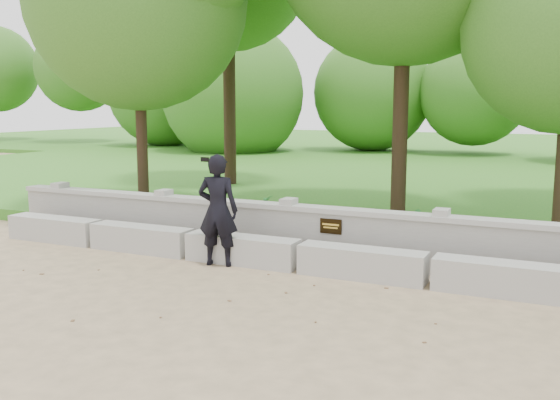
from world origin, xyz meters
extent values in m
plane|color=tan|center=(0.00, 0.00, 0.00)|extent=(80.00, 80.00, 0.00)
cube|color=#26731E|center=(0.00, 14.00, 0.12)|extent=(40.00, 22.00, 0.25)
cube|color=#A7A59E|center=(-5.00, 1.90, 0.23)|extent=(1.90, 0.45, 0.45)
cube|color=#A7A59E|center=(-3.00, 1.90, 0.23)|extent=(1.90, 0.45, 0.45)
cube|color=#A7A59E|center=(-1.00, 1.90, 0.23)|extent=(1.90, 0.45, 0.45)
cube|color=#A7A59E|center=(1.00, 1.90, 0.23)|extent=(1.90, 0.45, 0.45)
cube|color=#A7A59E|center=(3.00, 1.90, 0.23)|extent=(1.90, 0.45, 0.45)
cube|color=#9D9B94|center=(0.00, 2.60, 0.41)|extent=(12.50, 0.25, 0.82)
cube|color=#A7A59E|center=(0.00, 2.60, 0.86)|extent=(12.50, 0.35, 0.08)
cube|color=black|center=(0.30, 2.46, 0.62)|extent=(0.36, 0.02, 0.24)
imported|color=black|center=(-1.30, 1.66, 0.89)|extent=(0.72, 0.54, 1.78)
cube|color=black|center=(-1.30, 1.30, 1.72)|extent=(0.14, 0.05, 0.07)
cylinder|color=#382619|center=(-5.28, 9.08, 2.85)|extent=(0.35, 0.35, 5.20)
cylinder|color=#382619|center=(-4.85, 4.42, 2.03)|extent=(0.24, 0.24, 3.56)
cylinder|color=#382619|center=(0.43, 6.21, 2.62)|extent=(0.32, 0.32, 4.73)
imported|color=#26702B|center=(-2.04, 3.30, 0.53)|extent=(0.35, 0.32, 0.55)
imported|color=#26702B|center=(2.04, 3.30, 0.52)|extent=(0.27, 0.32, 0.55)
imported|color=#26702B|center=(1.59, 3.30, 0.54)|extent=(0.68, 0.68, 0.57)
imported|color=#26702B|center=(-1.50, 3.80, 0.54)|extent=(0.39, 0.41, 0.58)
camera|label=1|loc=(3.68, -6.70, 2.54)|focal=40.00mm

